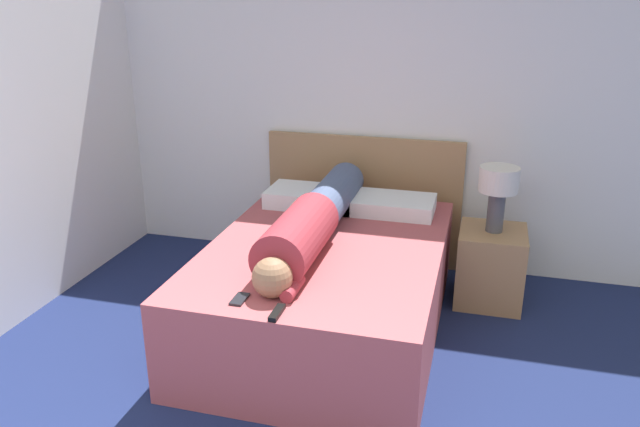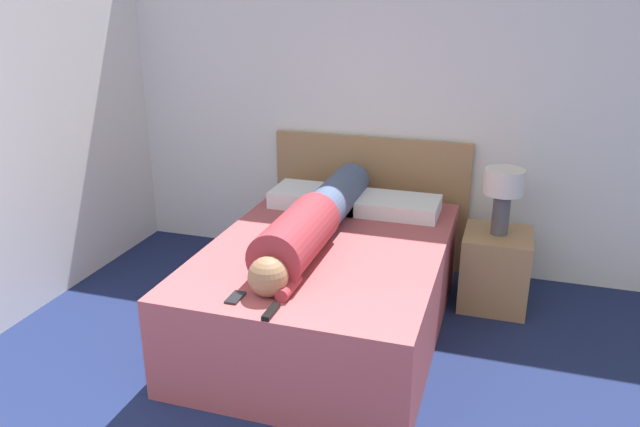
% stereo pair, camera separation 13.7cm
% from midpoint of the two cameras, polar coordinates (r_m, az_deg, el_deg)
% --- Properties ---
extents(wall_back, '(5.04, 0.06, 2.60)m').
position_cam_midpoint_polar(wall_back, '(4.71, 3.28, 10.80)').
color(wall_back, white).
rests_on(wall_back, ground_plane).
extents(bed, '(1.38, 1.96, 0.58)m').
position_cam_midpoint_polar(bed, '(3.91, -0.44, -6.77)').
color(bed, '#A84C51').
rests_on(bed, ground_plane).
extents(headboard, '(1.50, 0.04, 1.00)m').
position_cam_midpoint_polar(headboard, '(4.83, 3.13, 1.24)').
color(headboard, '#A37A51').
rests_on(headboard, ground_plane).
extents(nightstand, '(0.44, 0.46, 0.52)m').
position_cam_midpoint_polar(nightstand, '(4.41, 14.44, -4.68)').
color(nightstand, '#A37A51').
rests_on(nightstand, ground_plane).
extents(table_lamp, '(0.26, 0.26, 0.44)m').
position_cam_midpoint_polar(table_lamp, '(4.21, 15.09, 2.34)').
color(table_lamp, '#4C4C51').
rests_on(table_lamp, nightstand).
extents(person_lying, '(0.30, 1.76, 0.30)m').
position_cam_midpoint_polar(person_lying, '(3.77, -1.71, -0.67)').
color(person_lying, '#936B4C').
rests_on(person_lying, bed).
extents(pillow_near_headboard, '(0.63, 0.38, 0.12)m').
position_cam_midpoint_polar(pillow_near_headboard, '(4.44, -1.58, 1.50)').
color(pillow_near_headboard, white).
rests_on(pillow_near_headboard, bed).
extents(pillow_second, '(0.60, 0.38, 0.10)m').
position_cam_midpoint_polar(pillow_second, '(4.33, 5.58, 0.80)').
color(pillow_second, white).
rests_on(pillow_second, bed).
extents(tv_remote, '(0.04, 0.15, 0.02)m').
position_cam_midpoint_polar(tv_remote, '(3.01, -5.28, -9.03)').
color(tv_remote, black).
rests_on(tv_remote, bed).
extents(cell_phone, '(0.06, 0.13, 0.01)m').
position_cam_midpoint_polar(cell_phone, '(3.17, -8.61, -7.76)').
color(cell_phone, black).
rests_on(cell_phone, bed).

